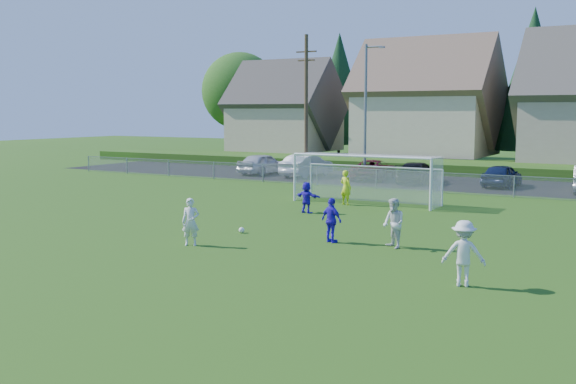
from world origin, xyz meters
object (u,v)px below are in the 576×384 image
object	(u,v)px
car_a	(263,164)
car_c	(374,170)
player_blue_b	(307,197)
soccer_goal	(368,171)
goalkeeper	(346,188)
car_b	(307,166)
player_white_b	(394,223)
player_white_a	(191,222)
player_blue_a	(332,220)
car_e	(502,175)
soccer_ball	(242,230)
car_d	(417,173)
player_white_c	(464,253)

from	to	relation	value
car_a	car_c	distance (m)	8.71
player_blue_b	soccer_goal	size ratio (longest dim) A/B	0.19
goalkeeper	car_a	size ratio (longest dim) A/B	0.38
car_b	soccer_goal	size ratio (longest dim) A/B	0.64
goalkeeper	player_white_b	bearing A→B (deg)	138.28
car_b	player_white_b	bearing A→B (deg)	129.26
player_white_a	player_blue_a	world-z (taller)	player_white_a
car_b	car_e	bearing A→B (deg)	-175.13
soccer_ball	car_b	bearing A→B (deg)	112.17
soccer_ball	car_d	xyz separation A→B (m)	(-0.22, 20.58, 0.58)
player_white_b	car_b	bearing A→B (deg)	162.95
goalkeeper	car_b	distance (m)	14.74
car_b	car_e	size ratio (longest dim) A/B	1.16
car_b	car_c	distance (m)	5.05
car_c	car_d	xyz separation A→B (m)	(3.30, -0.73, 0.00)
player_white_b	player_white_c	world-z (taller)	player_white_c
player_white_c	car_b	world-z (taller)	player_white_c
car_c	soccer_goal	world-z (taller)	soccer_goal
player_white_a	soccer_ball	bearing A→B (deg)	58.34
soccer_goal	goalkeeper	bearing A→B (deg)	-120.42
car_d	car_c	bearing A→B (deg)	-18.15
car_d	car_e	bearing A→B (deg)	-178.94
player_blue_b	player_white_c	bearing A→B (deg)	146.96
player_white_b	car_d	size ratio (longest dim) A/B	0.36
player_white_a	soccer_goal	bearing A→B (deg)	57.77
car_a	car_e	distance (m)	17.25
player_blue_a	player_blue_b	world-z (taller)	player_blue_a
player_white_a	car_d	xyz separation A→B (m)	(-0.04, 23.46, -0.14)
player_blue_b	soccer_goal	xyz separation A→B (m)	(1.07, 4.50, 0.91)
car_a	player_white_c	bearing A→B (deg)	136.34
car_d	car_b	bearing A→B (deg)	-8.77
soccer_ball	player_blue_b	world-z (taller)	player_blue_b
car_d	car_e	xyz separation A→B (m)	(5.24, 0.62, 0.02)
player_blue_a	car_a	world-z (taller)	player_blue_a
soccer_ball	goalkeeper	distance (m)	9.14
player_blue_b	car_b	world-z (taller)	car_b
soccer_ball	goalkeeper	bearing A→B (deg)	89.30
soccer_goal	car_e	bearing A→B (deg)	68.87
car_a	car_e	bearing A→B (deg)	-174.40
soccer_ball	car_d	world-z (taller)	car_d
player_blue_b	car_b	bearing A→B (deg)	-50.95
player_white_c	car_d	distance (m)	26.08
soccer_ball	car_c	bearing A→B (deg)	99.39
soccer_ball	goalkeeper	size ratio (longest dim) A/B	0.13
player_blue_b	goalkeeper	xyz separation A→B (m)	(0.40, 3.36, 0.15)
player_white_a	car_a	world-z (taller)	player_white_a
soccer_goal	player_blue_a	bearing A→B (deg)	-73.44
player_white_b	car_e	size ratio (longest dim) A/B	0.41
car_a	car_d	world-z (taller)	car_a
player_white_a	goalkeeper	world-z (taller)	goalkeeper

